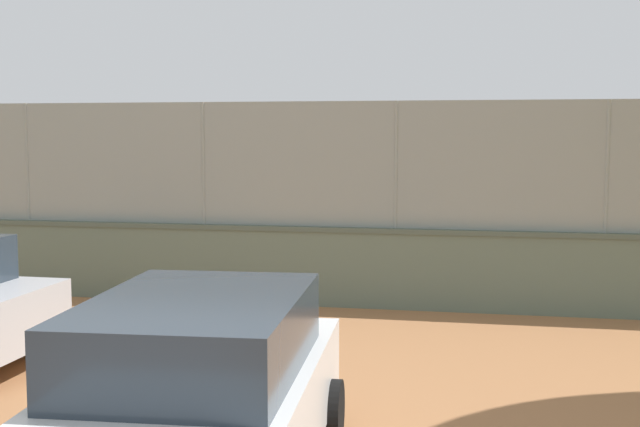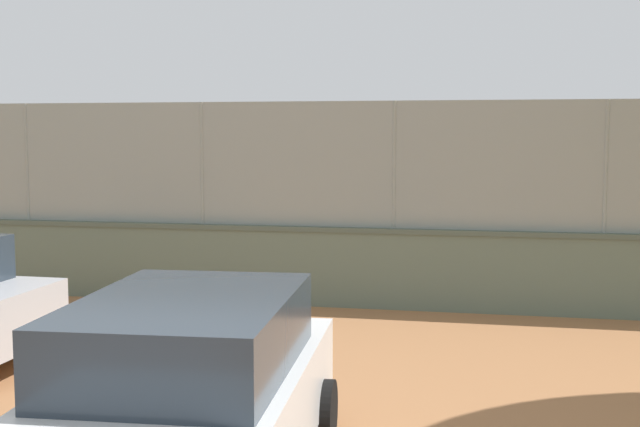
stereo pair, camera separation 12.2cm
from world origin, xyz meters
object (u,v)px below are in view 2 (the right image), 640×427
Objects in this scene: player_crossing_court at (274,206)px; spare_ball_by_wall at (7,281)px; sports_ball at (526,247)px; parked_car_white at (182,401)px; player_baseline_waiting at (284,232)px; courtside_bench at (426,267)px; player_at_service_line at (505,209)px.

spare_ball_by_wall is (3.56, 6.50, -0.96)m from player_crossing_court.
parked_car_white reaches higher than sports_ball.
player_baseline_waiting is 2.90m from courtside_bench.
courtside_bench is at bearing 79.37° from player_at_service_line.
parked_car_white is (1.06, 9.15, 0.38)m from courtside_bench.
player_baseline_waiting reaches higher than spare_ball_by_wall.
player_at_service_line reaches higher than courtside_bench.
courtside_bench is at bearing 169.57° from player_baseline_waiting.
player_crossing_court is at bearing -72.31° from player_baseline_waiting.
courtside_bench is 9.22m from parked_car_white.
player_baseline_waiting is 9.82m from parked_car_white.
player_baseline_waiting is at bearing -164.73° from spare_ball_by_wall.
sports_ball is at bearing -145.48° from spare_ball_by_wall.
spare_ball_by_wall is at bearing 6.41° from courtside_bench.
player_crossing_court is at bearing -77.12° from parked_car_white.
player_baseline_waiting is at bearing 59.35° from player_at_service_line.
sports_ball is 0.11× the size of courtside_bench.
courtside_bench is at bearing -96.60° from parked_car_white.
spare_ball_by_wall is at bearing 15.27° from player_baseline_waiting.
player_baseline_waiting is at bearing 48.70° from sports_ball.
spare_ball_by_wall is at bearing 34.52° from sports_ball.
courtside_bench is at bearing 128.33° from player_crossing_court.
sports_ball is (-6.39, -0.34, -0.91)m from player_crossing_court.
player_at_service_line reaches higher than spare_ball_by_wall.
parked_car_white reaches higher than player_at_service_line.
player_crossing_court reaches higher than player_baseline_waiting.
parked_car_white is (2.50, 16.84, -0.03)m from player_at_service_line.
player_crossing_court is 7.16m from courtside_bench.
player_at_service_line is 12.78m from spare_ball_by_wall.
player_crossing_court is 0.38× the size of parked_car_white.
sports_ball is (-4.77, -5.43, -0.89)m from player_baseline_waiting.
player_crossing_court reaches higher than spare_ball_by_wall.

